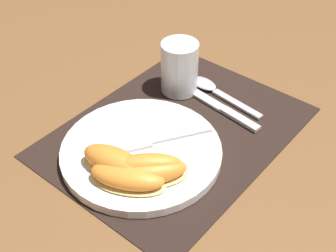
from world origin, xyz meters
name	(u,v)px	position (x,y,z in m)	size (l,w,h in m)	color
ground_plane	(176,132)	(0.00, 0.00, 0.00)	(3.00, 3.00, 0.00)	brown
placemat	(176,131)	(0.00, 0.00, 0.00)	(0.45, 0.34, 0.00)	black
plate	(141,152)	(-0.09, 0.01, 0.01)	(0.27, 0.27, 0.02)	white
juice_glass	(179,70)	(0.10, 0.07, 0.05)	(0.07, 0.07, 0.10)	silver
knife	(216,105)	(0.10, -0.02, 0.01)	(0.04, 0.21, 0.01)	#BCBCC1
spoon	(212,89)	(0.14, 0.02, 0.01)	(0.04, 0.17, 0.01)	#BCBCC1
fork	(155,141)	(-0.06, 0.00, 0.02)	(0.16, 0.11, 0.00)	#BCBCC1
citrus_wedge_0	(115,164)	(-0.15, 0.00, 0.04)	(0.07, 0.13, 0.04)	#F4DB84
citrus_wedge_1	(128,177)	(-0.16, -0.03, 0.03)	(0.10, 0.13, 0.03)	#F4DB84
citrus_wedge_2	(149,173)	(-0.13, -0.05, 0.04)	(0.13, 0.12, 0.04)	#F4DB84
citrus_wedge_3	(145,168)	(-0.13, -0.04, 0.04)	(0.12, 0.12, 0.04)	#F4DB84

